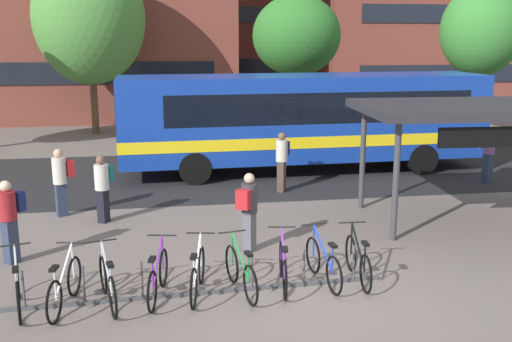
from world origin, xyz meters
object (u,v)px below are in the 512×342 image
street_tree_1 (89,18)px  transit_shelter (475,112)px  commuter_grey_pack_1 (488,150)px  parked_bicycle_black_8 (358,261)px  parked_bicycle_purple_6 (283,267)px  parked_bicycle_green_5 (241,272)px  street_tree_2 (481,31)px  commuter_teal_pack_0 (103,184)px  commuter_red_pack_2 (61,178)px  street_tree_0 (296,36)px  parked_bicycle_white_4 (198,275)px  commuter_red_pack_4 (249,207)px  parked_bicycle_silver_2 (108,284)px  city_bus (302,119)px  commuter_navy_pack_5 (10,215)px  parked_bicycle_purple_3 (158,278)px  parked_bicycle_blue_7 (323,263)px  parked_bicycle_silver_0 (18,289)px  commuter_navy_pack_3 (282,157)px  parked_bicycle_white_1 (65,287)px

street_tree_1 → transit_shelter: bearing=-55.0°
commuter_grey_pack_1 → parked_bicycle_black_8: bearing=-53.8°
parked_bicycle_purple_6 → street_tree_1: 19.46m
parked_bicycle_green_5 → street_tree_2: bearing=-51.8°
transit_shelter → commuter_teal_pack_0: size_ratio=3.36×
parked_bicycle_purple_6 → parked_bicycle_black_8: same height
commuter_red_pack_2 → commuter_grey_pack_1: bearing=161.6°
street_tree_0 → street_tree_1: bearing=162.9°
parked_bicycle_white_4 → street_tree_0: size_ratio=0.28×
parked_bicycle_white_4 → street_tree_2: size_ratio=0.26×
commuter_red_pack_4 → street_tree_1: bearing=52.7°
parked_bicycle_silver_2 → parked_bicycle_white_4: size_ratio=0.99×
commuter_teal_pack_0 → commuter_grey_pack_1: bearing=127.7°
city_bus → commuter_navy_pack_5: (-7.59, -7.05, -0.79)m
parked_bicycle_purple_3 → street_tree_1: street_tree_1 is taller
commuter_red_pack_2 → commuter_red_pack_4: 5.35m
parked_bicycle_purple_6 → commuter_red_pack_4: size_ratio=1.01×
parked_bicycle_green_5 → parked_bicycle_black_8: size_ratio=0.99×
parked_bicycle_purple_3 → parked_bicycle_black_8: size_ratio=0.99×
parked_bicycle_black_8 → street_tree_0: (2.28, 15.33, 4.06)m
commuter_teal_pack_0 → commuter_red_pack_2: size_ratio=0.96×
parked_bicycle_black_8 → commuter_navy_pack_5: commuter_navy_pack_5 is taller
parked_bicycle_green_5 → parked_bicycle_blue_7: (1.54, 0.19, 0.00)m
parked_bicycle_purple_3 → commuter_red_pack_4: size_ratio=1.01×
parked_bicycle_purple_3 → street_tree_0: street_tree_0 is taller
parked_bicycle_green_5 → parked_bicycle_black_8: bearing=-96.7°
commuter_grey_pack_1 → commuter_red_pack_2: bearing=-92.9°
parked_bicycle_silver_0 → parked_bicycle_silver_2: bearing=-104.9°
parked_bicycle_purple_6 → transit_shelter: transit_shelter is taller
parked_bicycle_blue_7 → parked_bicycle_purple_3: bearing=86.8°
transit_shelter → commuter_navy_pack_3: size_ratio=3.18×
city_bus → parked_bicycle_green_5: city_bus is taller
parked_bicycle_purple_6 → parked_bicycle_blue_7: same height
commuter_teal_pack_0 → commuter_navy_pack_5: (-1.57, -2.42, 0.03)m
parked_bicycle_purple_3 → transit_shelter: 8.53m
parked_bicycle_white_4 → transit_shelter: 7.93m
parked_bicycle_silver_2 → commuter_red_pack_2: (-1.56, 5.37, 0.61)m
commuter_red_pack_2 → parked_bicycle_white_4: bearing=95.0°
parked_bicycle_black_8 → street_tree_2: bearing=-32.3°
commuter_grey_pack_1 → commuter_red_pack_2: 12.48m
city_bus → transit_shelter: size_ratio=2.17×
parked_bicycle_green_5 → transit_shelter: 7.30m
city_bus → parked_bicycle_silver_0: size_ratio=7.18×
commuter_navy_pack_5 → street_tree_2: street_tree_2 is taller
parked_bicycle_purple_3 → commuter_navy_pack_5: size_ratio=1.00×
parked_bicycle_white_1 → parked_bicycle_green_5: bearing=-77.7°
parked_bicycle_purple_6 → street_tree_0: street_tree_0 is taller
commuter_grey_pack_1 → commuter_navy_pack_5: (-12.88, -4.60, -0.04)m
parked_bicycle_purple_3 → commuter_grey_pack_1: bearing=-45.4°
parked_bicycle_blue_7 → commuter_navy_pack_5: (-5.87, 1.97, 0.60)m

